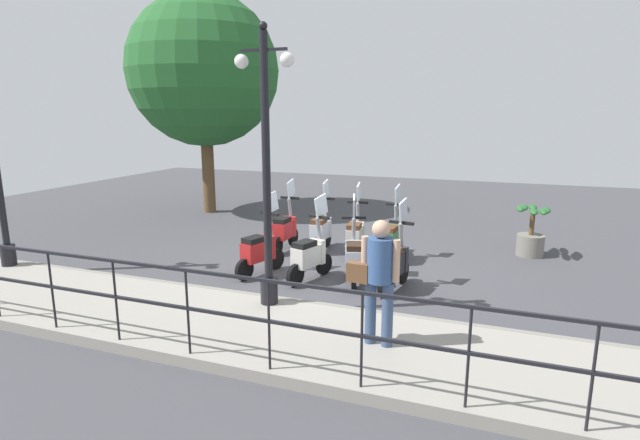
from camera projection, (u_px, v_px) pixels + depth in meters
ground_plane at (340, 269)px, 9.71m from camera, size 28.00×28.00×0.00m
promenade_walkway at (269, 331)px, 6.80m from camera, size 2.20×20.00×0.15m
fence_railing at (226, 302)px, 5.67m from camera, size 0.04×16.03×1.07m
lamp_post_near at (267, 187)px, 7.22m from camera, size 0.26×0.90×4.05m
pedestrian_with_bag at (378, 273)px, 6.07m from camera, size 0.35×0.65×1.59m
tree_large at (203, 71)px, 14.37m from camera, size 4.35×4.35×6.33m
potted_palm at (531, 235)px, 10.53m from camera, size 1.06×0.66×1.05m
scooter_near_0 at (394, 263)px, 8.48m from camera, size 1.23×0.47×1.54m
scooter_near_1 at (354, 256)px, 8.85m from camera, size 1.20×0.55×1.54m
scooter_near_2 at (310, 255)px, 8.97m from camera, size 1.20×0.55×1.54m
scooter_near_3 at (260, 250)px, 9.27m from camera, size 1.20×0.55×1.54m
scooter_far_0 at (392, 238)px, 10.13m from camera, size 1.23×0.44×1.54m
scooter_far_1 at (355, 235)px, 10.37m from camera, size 1.23×0.44×1.54m
scooter_far_2 at (321, 230)px, 10.84m from camera, size 1.23×0.44×1.54m
scooter_far_3 at (285, 229)px, 10.92m from camera, size 1.23×0.44×1.54m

